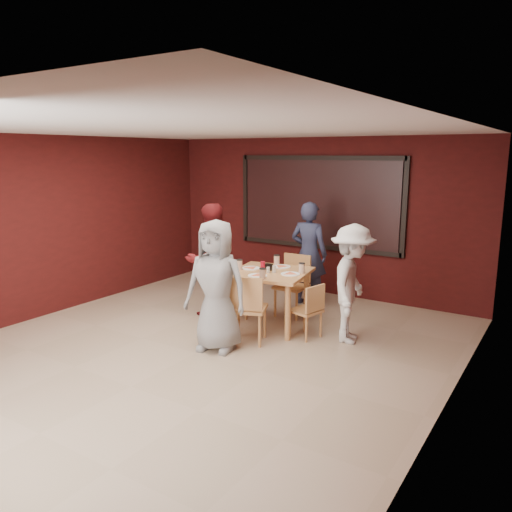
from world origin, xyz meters
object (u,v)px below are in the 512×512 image
Objects in this scene: chair_left at (225,286)px; diner_right at (352,284)px; dining_table at (270,279)px; chair_back at (294,281)px; chair_right at (309,308)px; chair_front at (247,305)px; diner_back at (309,254)px; diner_left at (210,260)px; diner_front at (216,286)px.

chair_left is 0.58× the size of diner_right.
chair_back is at bearing 89.50° from dining_table.
diner_right is (0.52, 0.22, 0.37)m from chair_right.
chair_front is 1.11m from chair_left.
dining_table reaches higher than chair_left.
diner_left reaches higher than diner_back.
chair_front reaches higher than chair_left.
diner_back is at bearing 91.99° from dining_table.
diner_right is (1.36, 1.21, -0.05)m from diner_front.
chair_left is 0.53× the size of diner_left.
chair_right is at bearing 104.05° from diner_left.
dining_table is 1.12m from diner_front.
chair_back is at bearing 130.21° from chair_right.
chair_back is 0.59× the size of diner_right.
dining_table is 0.77m from chair_right.
chair_left is 1.27m from diner_front.
diner_front reaches higher than diner_right.
chair_left is (-0.77, -0.05, -0.20)m from dining_table.
dining_table is at bearing 171.20° from chair_right.
chair_right is at bearing -49.79° from chair_back.
chair_right is at bearing 113.99° from diner_back.
dining_table is at bearing -90.50° from chair_back.
chair_front is at bearing 114.28° from diner_right.
dining_table is at bearing 3.49° from chair_left.
diner_front is at bearing 119.09° from diner_right.
chair_back is (0.01, 0.71, -0.19)m from dining_table.
diner_right is at bearing 36.99° from chair_front.
chair_back is 1.02× the size of chair_left.
dining_table is at bearing 106.87° from diner_left.
chair_right is 0.44× the size of diner_back.
chair_back is at bearing 139.73° from diner_left.
diner_front reaches higher than chair_back.
diner_back reaches higher than diner_right.
chair_front is 1.48m from diner_left.
chair_front is (0.10, -0.74, -0.20)m from dining_table.
diner_back is (0.72, 1.37, 0.35)m from chair_left.
diner_left is at bearing 175.64° from chair_right.
dining_table is 1.23m from diner_right.
diner_left is at bearing -148.68° from chair_back.
diner_right is at bearing 22.72° from chair_right.
diner_front is at bearing 59.29° from diner_left.
diner_front is at bearing -97.01° from dining_table.
diner_left reaches higher than chair_back.
diner_left is (-1.07, -1.30, 0.01)m from diner_back.
diner_right is (1.99, 0.16, 0.28)m from chair_left.
diner_left is at bearing 147.78° from chair_front.
chair_right is 1.88m from diner_left.
chair_front is at bearing -86.35° from chair_back.
chair_back reaches higher than chair_right.
chair_left is at bearing -176.51° from dining_table.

